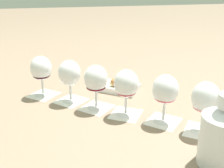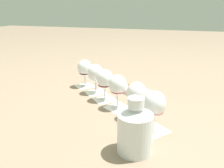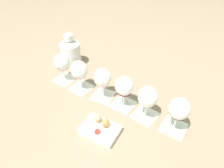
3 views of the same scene
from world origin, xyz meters
TOP-DOWN VIEW (x-y plane):
  - ground_plane at (0.00, 0.00)m, footprint 8.00×8.00m
  - tasting_card_0 at (-0.24, 0.21)m, footprint 0.15×0.15m
  - tasting_card_1 at (-0.15, 0.12)m, footprint 0.15×0.15m
  - tasting_card_2 at (-0.04, 0.04)m, footprint 0.14×0.15m
  - tasting_card_3 at (0.05, -0.04)m, footprint 0.15×0.15m
  - tasting_card_4 at (0.14, -0.12)m, footprint 0.15×0.15m
  - tasting_card_5 at (0.24, -0.21)m, footprint 0.15×0.15m
  - wine_glass_0 at (-0.24, 0.21)m, footprint 0.09×0.09m
  - wine_glass_1 at (-0.15, 0.12)m, footprint 0.09×0.09m
  - wine_glass_2 at (-0.04, 0.04)m, footprint 0.09×0.09m
  - wine_glass_3 at (0.05, -0.04)m, footprint 0.09×0.09m
  - wine_glass_4 at (0.14, -0.12)m, footprint 0.09×0.09m
  - wine_glass_5 at (0.24, -0.21)m, footprint 0.09×0.09m
  - ceramic_vase at (-0.20, 0.37)m, footprint 0.12×0.12m
  - snack_dish at (-0.08, -0.18)m, footprint 0.19×0.18m

SIDE VIEW (x-z plane):
  - ground_plane at x=0.00m, z-range 0.00..0.00m
  - tasting_card_0 at x=-0.24m, z-range 0.00..0.00m
  - tasting_card_1 at x=-0.15m, z-range 0.00..0.00m
  - tasting_card_2 at x=-0.04m, z-range 0.00..0.00m
  - tasting_card_3 at x=0.05m, z-range 0.00..0.00m
  - tasting_card_4 at x=0.14m, z-range 0.00..0.00m
  - tasting_card_5 at x=0.24m, z-range 0.00..0.00m
  - snack_dish at x=-0.08m, z-range -0.01..0.05m
  - ceramic_vase at x=-0.20m, z-range -0.01..0.18m
  - wine_glass_4 at x=0.14m, z-range 0.03..0.19m
  - wine_glass_1 at x=-0.15m, z-range 0.03..0.19m
  - wine_glass_2 at x=-0.04m, z-range 0.03..0.19m
  - wine_glass_5 at x=0.24m, z-range 0.03..0.19m
  - wine_glass_0 at x=-0.24m, z-range 0.03..0.19m
  - wine_glass_3 at x=0.05m, z-range 0.03..0.19m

